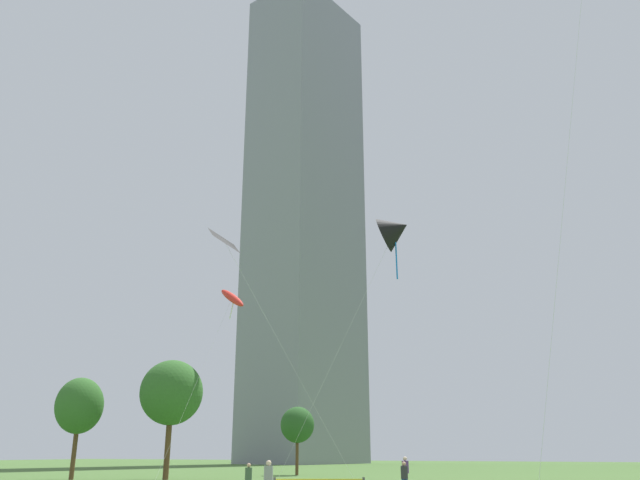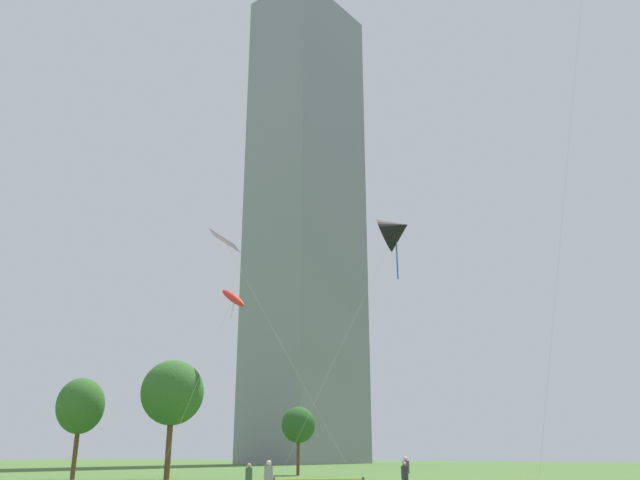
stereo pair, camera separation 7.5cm
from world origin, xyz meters
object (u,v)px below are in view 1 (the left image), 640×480
park_tree_0 (171,393)px  park_tree_1 (79,406)px  person_standing_0 (404,476)px  distant_highrise_1 (305,213)px  kite_flying_1 (225,240)px  person_standing_3 (268,478)px  park_tree_2 (297,425)px  kite_flying_2 (395,230)px  person_standing_1 (405,470)px  person_standing_2 (248,477)px  kite_flying_5 (232,298)px

park_tree_0 → park_tree_1: 7.47m
person_standing_0 → distant_highrise_1: distant_highrise_1 is taller
person_standing_0 → park_tree_0: (-22.80, 10.10, 5.71)m
kite_flying_1 → park_tree_0: bearing=144.5°
person_standing_0 → person_standing_3: 8.53m
park_tree_1 → distant_highrise_1: distant_highrise_1 is taller
park_tree_2 → distant_highrise_1: (-26.38, 54.20, 44.43)m
person_standing_3 → kite_flying_1: (-10.76, 11.79, 15.68)m
kite_flying_2 → park_tree_0: bearing=172.9°
person_standing_3 → park_tree_1: bearing=-157.4°
person_standing_1 → person_standing_2: (-5.09, -9.28, -0.16)m
park_tree_2 → park_tree_0: bearing=-108.5°
kite_flying_1 → park_tree_0: kite_flying_1 is taller
kite_flying_2 → distant_highrise_1: distant_highrise_1 is taller
park_tree_1 → kite_flying_5: bearing=37.9°
kite_flying_1 → park_tree_0: 14.51m
person_standing_2 → park_tree_2: park_tree_2 is taller
person_standing_0 → person_standing_3: bearing=43.7°
kite_flying_1 → park_tree_2: size_ratio=2.84×
person_standing_2 → kite_flying_5: (-13.45, 18.50, 14.27)m
kite_flying_1 → park_tree_2: kite_flying_1 is taller
kite_flying_2 → park_tree_1: (-27.09, -0.56, -11.25)m
park_tree_1 → person_standing_1: bearing=-3.9°
park_tree_0 → park_tree_1: size_ratio=1.18×
person_standing_0 → kite_flying_2: size_ratio=0.09×
person_standing_2 → kite_flying_2: (4.23, 11.75, 15.97)m
park_tree_0 → distant_highrise_1: distant_highrise_1 is taller
person_standing_2 → park_tree_1: park_tree_1 is taller
person_standing_3 → kite_flying_5: bearing=179.1°
person_standing_0 → park_tree_0: size_ratio=0.17×
person_standing_0 → person_standing_2: (-6.67, -4.17, -0.04)m
distant_highrise_1 → kite_flying_2: bearing=-46.2°
kite_flying_2 → person_standing_1: bearing=-71.0°
park_tree_0 → kite_flying_2: bearing=-7.1°
park_tree_0 → park_tree_2: size_ratio=1.49×
park_tree_2 → kite_flying_5: bearing=-101.4°
person_standing_3 → kite_flying_5: size_ratio=0.11×
person_standing_0 → park_tree_2: (-18.23, 23.74, 3.59)m
person_standing_1 → park_tree_2: (-16.64, 18.63, 3.47)m
person_standing_2 → distant_highrise_1: 102.43m
person_standing_2 → kite_flying_1: 19.35m
person_standing_2 → park_tree_1: size_ratio=0.20×
kite_flying_2 → kite_flying_5: (-17.69, 6.75, -1.70)m
kite_flying_1 → park_tree_1: (-15.25, 2.99, -11.08)m
person_standing_1 → distant_highrise_1: (-43.02, 72.84, 47.90)m
person_standing_1 → park_tree_1: (-27.94, 1.91, 4.56)m
person_standing_0 → person_standing_3: (-3.52, -7.77, 0.07)m
kite_flying_1 → kite_flying_2: bearing=16.7°
person_standing_3 → kite_flying_2: size_ratio=0.09×
kite_flying_1 → kite_flying_5: 11.95m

